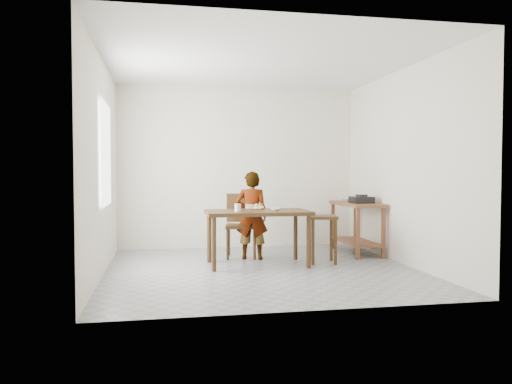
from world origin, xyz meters
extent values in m
cube|color=gray|center=(0.00, 0.00, -0.02)|extent=(4.00, 4.00, 0.04)
cube|color=white|center=(0.00, 0.00, 2.72)|extent=(4.00, 4.00, 0.04)
cube|color=silver|center=(0.00, 2.02, 1.35)|extent=(4.00, 0.04, 2.70)
cube|color=silver|center=(0.00, -2.02, 1.35)|extent=(4.00, 0.04, 2.70)
cube|color=silver|center=(-2.02, 0.00, 1.35)|extent=(0.04, 4.00, 2.70)
cube|color=silver|center=(2.02, 0.00, 1.35)|extent=(0.04, 4.00, 2.70)
cube|color=white|center=(-1.97, 0.20, 1.50)|extent=(0.02, 1.10, 1.30)
imported|color=silver|center=(0.01, 0.78, 0.64)|extent=(0.53, 0.42, 1.29)
cylinder|color=white|center=(-0.29, 0.19, 0.80)|extent=(0.11, 0.11, 0.10)
imported|color=white|center=(0.23, 0.20, 0.77)|extent=(0.15, 0.15, 0.04)
imported|color=white|center=(1.72, 1.37, 0.83)|extent=(0.25, 0.25, 0.05)
cube|color=black|center=(1.72, 0.82, 0.85)|extent=(0.31, 0.31, 0.10)
camera|label=1|loc=(-1.28, -6.36, 1.28)|focal=35.00mm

